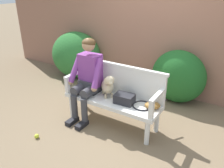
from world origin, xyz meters
TOP-DOWN VIEW (x-y plane):
  - ground_plane at (0.00, 0.00)m, footprint 40.00×40.00m
  - brick_garden_fence at (0.00, 1.66)m, footprint 8.00×0.30m
  - hedge_bush_far_left at (0.62, 1.28)m, footprint 0.99×0.63m
  - hedge_bush_mid_left at (-1.75, 1.24)m, footprint 1.18×0.99m
  - garden_bench at (0.00, 0.00)m, footprint 1.52×0.47m
  - bench_backrest at (0.00, 0.20)m, footprint 1.56×0.06m
  - bench_armrest_left_end at (-0.72, -0.08)m, footprint 0.06×0.47m
  - bench_armrest_right_end at (0.72, -0.08)m, footprint 0.06×0.47m
  - person_seated at (-0.45, -0.01)m, footprint 0.56×0.63m
  - dog_on_bench at (-0.09, 0.03)m, footprint 0.34×0.33m
  - tennis_racket at (0.51, 0.06)m, footprint 0.45×0.55m
  - baseball_glove at (0.63, 0.07)m, footprint 0.27×0.24m
  - sports_bag at (0.22, -0.01)m, footprint 0.29×0.22m
  - tennis_ball at (-0.73, -0.90)m, footprint 0.07×0.07m

SIDE VIEW (x-z plane):
  - ground_plane at x=0.00m, z-range 0.00..0.00m
  - tennis_ball at x=-0.73m, z-range 0.00..0.07m
  - garden_bench at x=0.00m, z-range 0.16..0.60m
  - tennis_racket at x=0.51m, z-range 0.44..0.47m
  - baseball_glove at x=0.63m, z-range 0.44..0.53m
  - hedge_bush_far_left at x=0.62m, z-range 0.00..0.99m
  - sports_bag at x=0.22m, z-range 0.44..0.58m
  - hedge_bush_mid_left at x=-1.75m, z-range 0.00..1.06m
  - dog_on_bench at x=-0.09m, z-range 0.44..0.82m
  - bench_armrest_left_end at x=-0.72m, z-range 0.50..0.78m
  - bench_armrest_right_end at x=0.72m, z-range 0.50..0.78m
  - bench_backrest at x=0.00m, z-range 0.45..0.95m
  - person_seated at x=-0.45m, z-range 0.06..1.37m
  - brick_garden_fence at x=0.00m, z-range 0.00..2.26m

